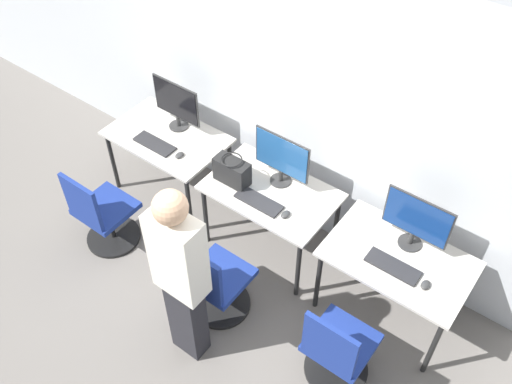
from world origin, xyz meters
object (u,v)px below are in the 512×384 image
at_px(handbag, 232,171).
at_px(monitor_left, 176,103).
at_px(office_chair_center, 215,284).
at_px(keyboard_center, 259,202).
at_px(keyboard_left, 155,144).
at_px(mouse_left, 180,155).
at_px(keyboard_right, 393,266).
at_px(mouse_center, 286,214).
at_px(person_center, 181,274).
at_px(mouse_right, 426,285).
at_px(office_chair_right, 337,352).
at_px(monitor_right, 417,220).
at_px(monitor_center, 282,158).
at_px(office_chair_left, 102,216).

bearing_deg(handbag, monitor_left, 162.19).
relative_size(monitor_left, office_chair_center, 0.58).
xyz_separation_m(keyboard_center, office_chair_center, (0.05, -0.63, -0.37)).
height_order(keyboard_left, handbag, handbag).
height_order(mouse_left, keyboard_right, mouse_left).
distance_m(mouse_center, person_center, 1.04).
bearing_deg(mouse_right, handbag, 179.53).
xyz_separation_m(mouse_left, office_chair_right, (1.97, -0.59, -0.37)).
xyz_separation_m(keyboard_center, monitor_right, (1.15, 0.34, 0.25)).
xyz_separation_m(office_chair_center, office_chair_right, (1.05, 0.07, 0.00)).
distance_m(person_center, monitor_right, 1.70).
height_order(mouse_center, monitor_right, monitor_right).
height_order(keyboard_center, person_center, person_center).
bearing_deg(office_chair_center, monitor_right, 41.45).
bearing_deg(keyboard_center, mouse_left, 178.17).
bearing_deg(office_chair_right, mouse_left, 163.29).
distance_m(monitor_center, handbag, 0.42).
bearing_deg(monitor_center, monitor_right, 1.65).
bearing_deg(mouse_left, office_chair_center, -35.80).
relative_size(keyboard_left, person_center, 0.24).
distance_m(monitor_left, monitor_right, 2.29).
distance_m(office_chair_left, monitor_right, 2.61).
relative_size(office_chair_left, mouse_right, 9.60).
bearing_deg(person_center, keyboard_right, 45.27).
distance_m(mouse_left, keyboard_center, 0.87).
xyz_separation_m(mouse_center, office_chair_right, (0.85, -0.57, -0.37)).
bearing_deg(mouse_center, keyboard_left, 179.93).
bearing_deg(person_center, office_chair_right, 23.53).
relative_size(monitor_left, monitor_right, 1.00).
bearing_deg(mouse_center, monitor_center, 130.52).
bearing_deg(monitor_center, person_center, -85.84).
distance_m(monitor_left, monitor_center, 1.15).
xyz_separation_m(keyboard_center, handbag, (-0.32, 0.06, 0.11)).
height_order(monitor_right, handbag, monitor_right).
height_order(office_chair_right, handbag, handbag).
relative_size(office_chair_left, keyboard_center, 2.17).
xyz_separation_m(person_center, monitor_right, (1.05, 1.34, 0.03)).
distance_m(mouse_left, office_chair_left, 0.85).
xyz_separation_m(monitor_left, office_chair_right, (2.25, -0.89, -0.61)).
relative_size(mouse_left, office_chair_left, 0.10).
bearing_deg(monitor_right, person_center, -128.23).
height_order(keyboard_center, handbag, handbag).
height_order(keyboard_right, mouse_right, mouse_right).
distance_m(mouse_center, office_chair_center, 0.77).
bearing_deg(person_center, monitor_left, 133.04).
relative_size(mouse_left, monitor_right, 0.18).
bearing_deg(mouse_left, monitor_right, 8.71).
xyz_separation_m(keyboard_left, monitor_right, (2.29, 0.32, 0.25)).
bearing_deg(mouse_left, monitor_center, 17.62).
height_order(monitor_left, office_chair_left, monitor_left).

